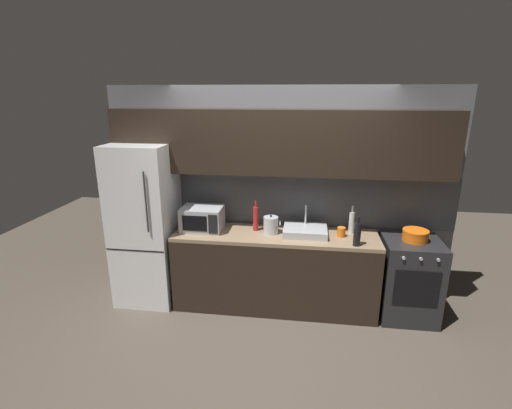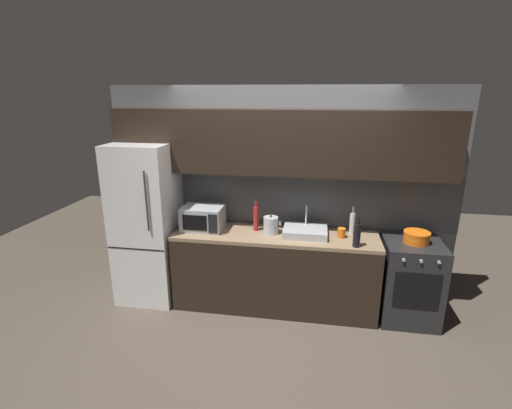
% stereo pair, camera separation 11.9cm
% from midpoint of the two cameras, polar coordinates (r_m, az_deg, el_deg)
% --- Properties ---
extents(ground_plane, '(10.00, 10.00, 0.00)m').
position_cam_midpoint_polar(ground_plane, '(3.86, 0.59, -22.02)').
color(ground_plane, '#4C4238').
extents(back_wall, '(4.02, 0.44, 2.50)m').
position_cam_midpoint_polar(back_wall, '(4.29, 2.65, 5.04)').
color(back_wall, slate).
rests_on(back_wall, ground).
extents(counter_run, '(2.28, 0.60, 0.90)m').
position_cam_midpoint_polar(counter_run, '(4.37, 2.10, -10.01)').
color(counter_run, black).
rests_on(counter_run, ground).
extents(refrigerator, '(0.68, 0.69, 1.88)m').
position_cam_midpoint_polar(refrigerator, '(4.57, -17.21, -2.90)').
color(refrigerator, white).
rests_on(refrigerator, ground).
extents(oven_range, '(0.60, 0.62, 0.90)m').
position_cam_midpoint_polar(oven_range, '(4.50, 21.56, -10.48)').
color(oven_range, '#232326').
rests_on(oven_range, ground).
extents(microwave, '(0.46, 0.35, 0.27)m').
position_cam_midpoint_polar(microwave, '(4.32, -8.98, -2.15)').
color(microwave, '#A8AAAF').
rests_on(microwave, counter_run).
extents(sink_basin, '(0.48, 0.38, 0.30)m').
position_cam_midpoint_polar(sink_basin, '(4.19, 6.71, -4.02)').
color(sink_basin, '#ADAFB5').
rests_on(sink_basin, counter_run).
extents(kettle, '(0.20, 0.17, 0.22)m').
position_cam_midpoint_polar(kettle, '(4.18, 1.47, -3.16)').
color(kettle, '#B7BABF').
rests_on(kettle, counter_run).
extents(wine_bottle_dark, '(0.08, 0.08, 0.32)m').
position_cam_midpoint_polar(wine_bottle_dark, '(3.96, 14.37, -4.36)').
color(wine_bottle_dark, black).
rests_on(wine_bottle_dark, counter_run).
extents(wine_bottle_clear, '(0.06, 0.06, 0.32)m').
position_cam_midpoint_polar(wine_bottle_clear, '(4.29, 13.62, -2.61)').
color(wine_bottle_clear, silver).
rests_on(wine_bottle_clear, counter_run).
extents(wine_bottle_red, '(0.06, 0.06, 0.35)m').
position_cam_midpoint_polar(wine_bottle_red, '(4.25, -0.84, -2.10)').
color(wine_bottle_red, '#A82323').
rests_on(wine_bottle_red, counter_run).
extents(mug_orange, '(0.09, 0.09, 0.11)m').
position_cam_midpoint_polar(mug_orange, '(4.19, 12.09, -4.13)').
color(mug_orange, orange).
rests_on(mug_orange, counter_run).
extents(cooking_pot, '(0.27, 0.27, 0.12)m').
position_cam_midpoint_polar(cooking_pot, '(4.30, 22.43, -4.39)').
color(cooking_pot, orange).
rests_on(cooking_pot, oven_range).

